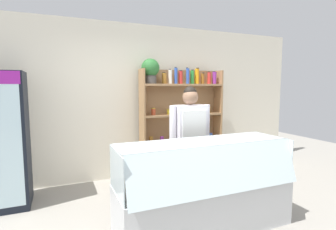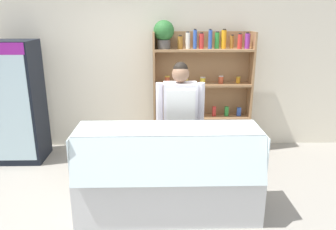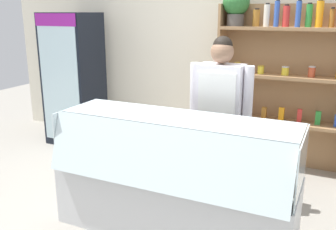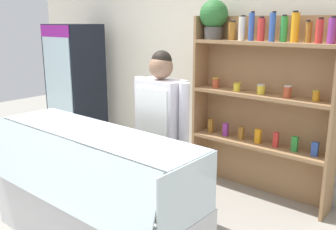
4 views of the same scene
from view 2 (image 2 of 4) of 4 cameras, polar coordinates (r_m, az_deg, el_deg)
ground_plane at (r=3.98m, az=-3.13°, el=-15.92°), size 12.00×12.00×0.00m
back_wall at (r=5.40m, az=-2.76°, el=8.48°), size 6.80×0.10×2.70m
drinks_fridge at (r=5.37m, az=-24.86°, el=2.00°), size 0.69×0.59×1.81m
shelving_unit at (r=5.18m, az=4.87°, el=6.57°), size 1.54×0.31×2.08m
deli_display_case at (r=3.75m, az=-0.02°, el=-12.49°), size 2.00×0.72×1.01m
shop_clerk at (r=4.12m, az=2.12°, el=0.00°), size 0.61×0.25×1.62m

